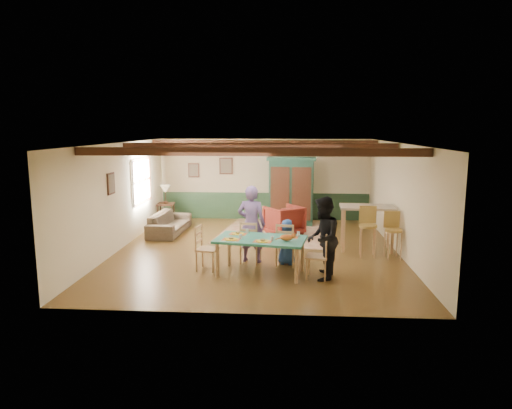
# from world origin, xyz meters

# --- Properties ---
(floor) EXTENTS (8.00, 8.00, 0.00)m
(floor) POSITION_xyz_m (0.00, 0.00, 0.00)
(floor) COLOR #503516
(floor) RESTS_ON ground
(wall_back) EXTENTS (7.00, 0.02, 2.70)m
(wall_back) POSITION_xyz_m (0.00, 4.00, 1.35)
(wall_back) COLOR beige
(wall_back) RESTS_ON floor
(wall_left) EXTENTS (0.02, 8.00, 2.70)m
(wall_left) POSITION_xyz_m (-3.50, 0.00, 1.35)
(wall_left) COLOR beige
(wall_left) RESTS_ON floor
(wall_right) EXTENTS (0.02, 8.00, 2.70)m
(wall_right) POSITION_xyz_m (3.50, 0.00, 1.35)
(wall_right) COLOR beige
(wall_right) RESTS_ON floor
(ceiling) EXTENTS (7.00, 8.00, 0.02)m
(ceiling) POSITION_xyz_m (0.00, 0.00, 2.70)
(ceiling) COLOR silver
(ceiling) RESTS_ON wall_back
(wainscot_back) EXTENTS (6.95, 0.03, 0.90)m
(wainscot_back) POSITION_xyz_m (0.00, 3.98, 0.45)
(wainscot_back) COLOR #213E26
(wainscot_back) RESTS_ON floor
(ceiling_beam_front) EXTENTS (6.95, 0.16, 0.16)m
(ceiling_beam_front) POSITION_xyz_m (0.00, -2.30, 2.61)
(ceiling_beam_front) COLOR #32190D
(ceiling_beam_front) RESTS_ON ceiling
(ceiling_beam_mid) EXTENTS (6.95, 0.16, 0.16)m
(ceiling_beam_mid) POSITION_xyz_m (0.00, 0.40, 2.61)
(ceiling_beam_mid) COLOR #32190D
(ceiling_beam_mid) RESTS_ON ceiling
(ceiling_beam_back) EXTENTS (6.95, 0.16, 0.16)m
(ceiling_beam_back) POSITION_xyz_m (0.00, 3.00, 2.61)
(ceiling_beam_back) COLOR #32190D
(ceiling_beam_back) RESTS_ON ceiling
(window_left) EXTENTS (0.06, 1.60, 1.30)m
(window_left) POSITION_xyz_m (-3.47, 1.70, 1.55)
(window_left) COLOR white
(window_left) RESTS_ON wall_left
(picture_left_wall) EXTENTS (0.04, 0.42, 0.52)m
(picture_left_wall) POSITION_xyz_m (-3.47, -0.60, 1.75)
(picture_left_wall) COLOR gray
(picture_left_wall) RESTS_ON wall_left
(picture_back_a) EXTENTS (0.45, 0.04, 0.55)m
(picture_back_a) POSITION_xyz_m (-1.30, 3.97, 1.80)
(picture_back_a) COLOR gray
(picture_back_a) RESTS_ON wall_back
(picture_back_b) EXTENTS (0.38, 0.04, 0.48)m
(picture_back_b) POSITION_xyz_m (-2.40, 3.97, 1.65)
(picture_back_b) COLOR gray
(picture_back_b) RESTS_ON wall_back
(dining_table) EXTENTS (2.01, 1.34, 0.78)m
(dining_table) POSITION_xyz_m (0.20, -1.88, 0.39)
(dining_table) COLOR #226D57
(dining_table) RESTS_ON floor
(dining_chair_far_left) EXTENTS (0.51, 0.52, 0.98)m
(dining_chair_far_left) POSITION_xyz_m (-0.08, -1.08, 0.49)
(dining_chair_far_left) COLOR tan
(dining_chair_far_left) RESTS_ON floor
(dining_chair_far_right) EXTENTS (0.51, 0.52, 0.98)m
(dining_chair_far_right) POSITION_xyz_m (0.73, -1.22, 0.49)
(dining_chair_far_right) COLOR tan
(dining_chair_far_right) RESTS_ON floor
(dining_chair_end_left) EXTENTS (0.52, 0.51, 0.98)m
(dining_chair_end_left) POSITION_xyz_m (-0.98, -1.68, 0.49)
(dining_chair_end_left) COLOR tan
(dining_chair_end_left) RESTS_ON floor
(dining_chair_end_right) EXTENTS (0.52, 0.51, 0.98)m
(dining_chair_end_right) POSITION_xyz_m (1.37, -2.09, 0.49)
(dining_chair_end_right) COLOR tan
(dining_chair_end_right) RESTS_ON floor
(person_man) EXTENTS (0.72, 0.53, 1.78)m
(person_man) POSITION_xyz_m (-0.07, -1.00, 0.89)
(person_man) COLOR slate
(person_man) RESTS_ON floor
(person_woman) EXTENTS (0.78, 0.93, 1.71)m
(person_woman) POSITION_xyz_m (1.47, -2.11, 0.85)
(person_woman) COLOR black
(person_woman) RESTS_ON floor
(person_child) EXTENTS (0.56, 0.41, 1.04)m
(person_child) POSITION_xyz_m (0.75, -1.14, 0.52)
(person_child) COLOR #23478C
(person_child) RESTS_ON floor
(cat) EXTENTS (0.39, 0.21, 0.19)m
(cat) POSITION_xyz_m (0.74, -2.08, 0.87)
(cat) COLOR #CB5C23
(cat) RESTS_ON dining_table
(place_setting_near_left) EXTENTS (0.46, 0.38, 0.11)m
(place_setting_near_left) POSITION_xyz_m (-0.41, -2.04, 0.83)
(place_setting_near_left) COLOR gold
(place_setting_near_left) RESTS_ON dining_table
(place_setting_near_center) EXTENTS (0.46, 0.38, 0.11)m
(place_setting_near_center) POSITION_xyz_m (0.25, -2.16, 0.83)
(place_setting_near_center) COLOR gold
(place_setting_near_center) RESTS_ON dining_table
(place_setting_far_left) EXTENTS (0.46, 0.38, 0.11)m
(place_setting_far_left) POSITION_xyz_m (-0.32, -1.53, 0.83)
(place_setting_far_left) COLOR gold
(place_setting_far_left) RESTS_ON dining_table
(place_setting_far_right) EXTENTS (0.46, 0.38, 0.11)m
(place_setting_far_right) POSITION_xyz_m (0.80, -1.73, 0.83)
(place_setting_far_right) COLOR gold
(place_setting_far_right) RESTS_ON dining_table
(area_rug) EXTENTS (3.58, 4.08, 0.01)m
(area_rug) POSITION_xyz_m (0.43, 2.16, 0.01)
(area_rug) COLOR beige
(area_rug) RESTS_ON floor
(armoire) EXTENTS (1.57, 0.75, 2.15)m
(armoire) POSITION_xyz_m (0.89, 3.21, 1.08)
(armoire) COLOR #153629
(armoire) RESTS_ON floor
(armchair) EXTENTS (1.30, 1.30, 0.86)m
(armchair) POSITION_xyz_m (0.67, 1.73, 0.43)
(armchair) COLOR #4F120F
(armchair) RESTS_ON floor
(sofa) EXTENTS (0.90, 2.11, 0.60)m
(sofa) POSITION_xyz_m (-2.70, 1.74, 0.30)
(sofa) COLOR #403528
(sofa) RESTS_ON floor
(end_table) EXTENTS (0.57, 0.57, 0.65)m
(end_table) POSITION_xyz_m (-3.17, 3.14, 0.32)
(end_table) COLOR #32190D
(end_table) RESTS_ON floor
(table_lamp) EXTENTS (0.35, 0.35, 0.59)m
(table_lamp) POSITION_xyz_m (-3.17, 3.14, 0.94)
(table_lamp) COLOR tan
(table_lamp) RESTS_ON end_table
(counter_table) EXTENTS (1.41, 0.88, 1.13)m
(counter_table) POSITION_xyz_m (2.76, 0.23, 0.57)
(counter_table) COLOR beige
(counter_table) RESTS_ON floor
(bar_stool_left) EXTENTS (0.47, 0.50, 1.21)m
(bar_stool_left) POSITION_xyz_m (2.69, -0.37, 0.60)
(bar_stool_left) COLOR #B18F45
(bar_stool_left) RESTS_ON floor
(bar_stool_right) EXTENTS (0.43, 0.47, 1.12)m
(bar_stool_right) POSITION_xyz_m (3.25, -0.54, 0.56)
(bar_stool_right) COLOR #B18F45
(bar_stool_right) RESTS_ON floor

